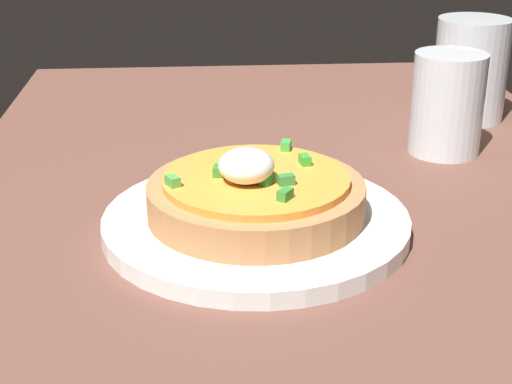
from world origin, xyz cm
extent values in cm
cube|color=brown|center=(0.00, 0.00, 1.17)|extent=(103.64, 64.41, 2.34)
cylinder|color=white|center=(4.45, -4.24, 3.07)|extent=(25.12, 25.12, 1.46)
cylinder|color=#BA7C4C|center=(4.45, -4.24, 5.18)|extent=(17.69, 17.69, 2.77)
cylinder|color=#F69839|center=(4.45, -4.24, 6.88)|extent=(15.11, 15.11, 0.62)
ellipsoid|color=white|center=(5.55, -5.08, 8.53)|extent=(4.42, 4.42, 2.69)
cube|color=#35863A|center=(6.36, -2.04, 7.58)|extent=(1.03, 1.41, 0.80)
cube|color=#328A34|center=(9.26, -2.43, 7.58)|extent=(1.51, 1.40, 0.80)
cube|color=#4DAC48|center=(5.97, -10.84, 7.58)|extent=(1.51, 1.32, 0.80)
cube|color=green|center=(-1.56, -1.17, 7.58)|extent=(1.44, 1.09, 0.80)
cube|color=green|center=(2.09, 0.25, 7.58)|extent=(1.39, 0.98, 0.80)
cube|color=#35832B|center=(4.09, -7.25, 7.58)|extent=(1.38, 0.97, 0.80)
cube|color=#258B39|center=(6.17, -3.57, 7.58)|extent=(1.51, 1.35, 0.80)
cylinder|color=silver|center=(-12.97, 16.68, 7.55)|extent=(7.34, 7.34, 10.43)
cylinder|color=#BA7917|center=(-12.97, 16.68, 6.96)|extent=(6.46, 6.46, 8.44)
cylinder|color=silver|center=(-24.21, 22.81, 8.20)|extent=(8.38, 8.38, 11.73)
cylinder|color=beige|center=(-24.21, 22.81, 6.02)|extent=(7.37, 7.37, 6.56)
camera|label=1|loc=(61.96, -8.52, 30.38)|focal=54.52mm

